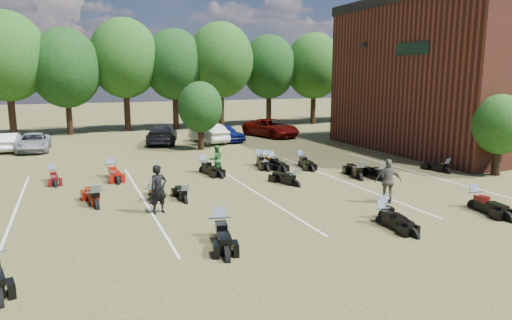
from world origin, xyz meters
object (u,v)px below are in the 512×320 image
motorcycle_14 (53,181)px  person_grey (388,181)px  person_black (159,189)px  motorcycle_3 (382,224)px  motorcycle_7 (97,208)px  car_4 (224,133)px  person_green (216,160)px

motorcycle_14 → person_grey: bearing=-42.7°
person_black → person_grey: (9.20, -2.20, -0.02)m
motorcycle_3 → motorcycle_7: (-9.52, 6.05, 0.00)m
car_4 → person_green: bearing=-130.2°
motorcycle_3 → motorcycle_14: 16.57m
motorcycle_7 → person_grey: bearing=154.8°
motorcycle_7 → person_green: bearing=-151.9°
motorcycle_7 → motorcycle_3: bearing=141.0°
person_black → person_grey: size_ratio=1.02×
person_green → motorcycle_14: 8.47m
motorcycle_7 → person_black: bearing=137.1°
motorcycle_14 → motorcycle_7: bearing=-79.4°
person_green → car_4: bearing=-110.6°
person_grey → car_4: bearing=-60.8°
person_black → person_green: 7.48m
motorcycle_3 → person_black: bearing=145.6°
car_4 → motorcycle_3: car_4 is taller
person_black → motorcycle_3: person_black is taller
car_4 → motorcycle_7: 19.57m
person_grey → motorcycle_7: 12.13m
person_grey → motorcycle_3: 3.07m
motorcycle_14 → person_green: bearing=-16.6°
motorcycle_3 → motorcycle_7: size_ratio=0.85×
person_green → motorcycle_7: 7.94m
person_green → person_grey: bearing=120.0°
person_black → person_green: (4.25, 6.15, -0.17)m
person_green → motorcycle_3: bearing=105.3°
car_4 → person_grey: bearing=-108.3°
car_4 → motorcycle_7: (-10.79, -16.31, -0.71)m
person_grey → motorcycle_3: bearing=75.8°
car_4 → person_black: size_ratio=2.18×
motorcycle_3 → motorcycle_7: bearing=144.3°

